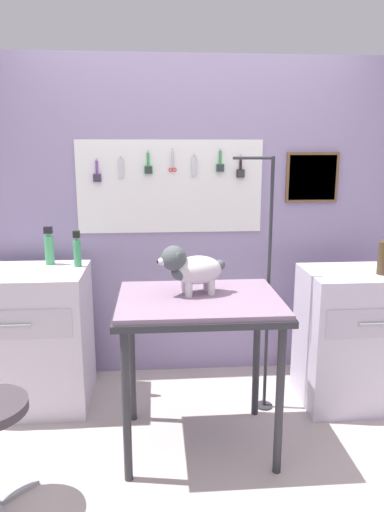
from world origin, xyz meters
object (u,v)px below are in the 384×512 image
at_px(dog, 191,268).
at_px(cabinet_right, 354,337).
at_px(counter_left, 27,338).
at_px(grooming_arm, 267,297).
at_px(shampoo_bottle, 49,248).
at_px(soda_bottle, 384,257).
at_px(grooming_table, 199,314).

relative_size(dog, cabinet_right, 0.42).
bearing_deg(cabinet_right, counter_left, 176.29).
distance_m(grooming_arm, cabinet_right, 0.69).
distance_m(cabinet_right, shampoo_bottle, 2.11).
bearing_deg(counter_left, dog, -25.20).
relative_size(dog, soda_bottle, 1.55).
bearing_deg(cabinet_right, grooming_table, -159.21).
bearing_deg(grooming_table, dog, 127.05).
height_order(dog, cabinet_right, dog).
relative_size(grooming_arm, cabinet_right, 1.80).
bearing_deg(cabinet_right, shampoo_bottle, 171.34).
distance_m(grooming_table, shampoo_bottle, 1.20).
height_order(grooming_arm, counter_left, grooming_arm).
xyz_separation_m(counter_left, shampoo_bottle, (0.15, 0.17, 0.57)).
height_order(dog, counter_left, dog).
height_order(grooming_table, counter_left, counter_left).
height_order(shampoo_bottle, soda_bottle, shampoo_bottle).
bearing_deg(soda_bottle, grooming_table, -164.44).
bearing_deg(grooming_arm, dog, -148.66).
relative_size(grooming_table, shampoo_bottle, 3.51).
bearing_deg(soda_bottle, grooming_arm, 177.61).
xyz_separation_m(counter_left, cabinet_right, (2.15, -0.14, -0.01)).
xyz_separation_m(grooming_arm, soda_bottle, (0.73, -0.03, 0.26)).
bearing_deg(grooming_arm, counter_left, 173.15).
bearing_deg(grooming_arm, shampoo_bottle, 165.88).
xyz_separation_m(shampoo_bottle, soda_bottle, (2.12, -0.38, -0.01)).
bearing_deg(shampoo_bottle, cabinet_right, -8.66).
bearing_deg(shampoo_bottle, dog, -36.26).
relative_size(grooming_table, cabinet_right, 1.00).
relative_size(grooming_table, soda_bottle, 3.65).
distance_m(dog, soda_bottle, 1.26).
bearing_deg(counter_left, grooming_arm, -6.85).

